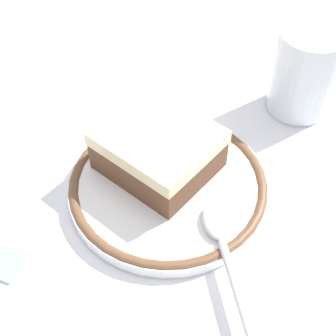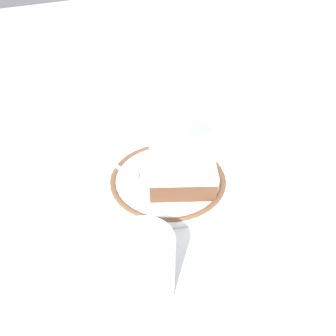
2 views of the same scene
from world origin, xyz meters
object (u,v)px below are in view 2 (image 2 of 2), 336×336
sugar_packet (199,130)px  plate (168,180)px  spoon (117,166)px  cake_slice (180,170)px  cup (145,270)px

sugar_packet → plate: bearing=-140.0°
plate → spoon: (-0.06, 0.06, 0.01)m
spoon → sugar_packet: spoon is taller
spoon → sugar_packet: (0.18, 0.04, -0.01)m
plate → spoon: 0.08m
cake_slice → cup: cup is taller
plate → cup: size_ratio=1.98×
cup → sugar_packet: 0.33m
cup → sugar_packet: cup is taller
plate → spoon: size_ratio=1.32×
plate → sugar_packet: (0.12, 0.10, -0.00)m
plate → sugar_packet: 0.16m
sugar_packet → cup: bearing=-132.5°
cake_slice → spoon: 0.10m
cake_slice → sugar_packet: 0.16m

